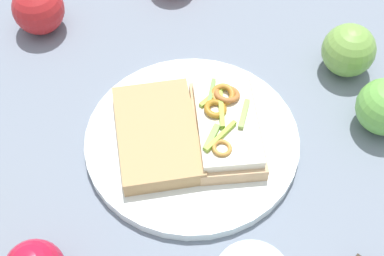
{
  "coord_description": "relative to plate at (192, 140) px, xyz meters",
  "views": [
    {
      "loc": [
        -0.22,
        -0.36,
        0.61
      ],
      "look_at": [
        0.0,
        0.0,
        0.04
      ],
      "focal_mm": 51.47,
      "sensor_mm": 36.0,
      "label": 1
    }
  ],
  "objects": [
    {
      "name": "ground_plane",
      "position": [
        0.0,
        0.0,
        -0.01
      ],
      "size": [
        2.0,
        2.0,
        0.0
      ],
      "primitive_type": "plane",
      "color": "slate",
      "rests_on": "ground"
    },
    {
      "name": "plate",
      "position": [
        0.0,
        0.0,
        0.0
      ],
      "size": [
        0.29,
        0.29,
        0.02
      ],
      "primitive_type": "cylinder",
      "color": "white",
      "rests_on": "ground_plane"
    },
    {
      "name": "sandwich",
      "position": [
        0.04,
        -0.02,
        0.03
      ],
      "size": [
        0.14,
        0.18,
        0.05
      ],
      "rotation": [
        0.0,
        0.0,
        4.26
      ],
      "color": "tan",
      "rests_on": "plate"
    },
    {
      "name": "bread_slice_side",
      "position": [
        -0.04,
        0.02,
        0.02
      ],
      "size": [
        0.15,
        0.19,
        0.02
      ],
      "primitive_type": "cube",
      "rotation": [
        0.0,
        0.0,
        4.34
      ],
      "color": "tan",
      "rests_on": "plate"
    },
    {
      "name": "apple_2",
      "position": [
        0.27,
        0.0,
        0.03
      ],
      "size": [
        0.08,
        0.08,
        0.08
      ],
      "primitive_type": "sphere",
      "rotation": [
        0.0,
        0.0,
        3.15
      ],
      "color": "#76A847",
      "rests_on": "ground_plane"
    },
    {
      "name": "apple_5",
      "position": [
        -0.09,
        0.32,
        0.03
      ],
      "size": [
        0.11,
        0.11,
        0.08
      ],
      "primitive_type": "sphere",
      "rotation": [
        0.0,
        0.0,
        0.58
      ],
      "color": "#B42023",
      "rests_on": "ground_plane"
    }
  ]
}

